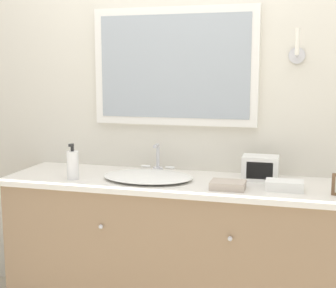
{
  "coord_description": "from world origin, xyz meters",
  "views": [
    {
      "loc": [
        0.62,
        -2.15,
        1.45
      ],
      "look_at": [
        -0.05,
        0.3,
        1.05
      ],
      "focal_mm": 50.0,
      "sensor_mm": 36.0,
      "label": 1
    }
  ],
  "objects": [
    {
      "name": "wall_back",
      "position": [
        -0.0,
        0.61,
        1.28
      ],
      "size": [
        8.0,
        0.18,
        2.55
      ],
      "color": "silver",
      "rests_on": "ground_plane"
    },
    {
      "name": "soap_bottle",
      "position": [
        -0.56,
        0.17,
        0.93
      ],
      "size": [
        0.07,
        0.07,
        0.2
      ],
      "color": "white",
      "rests_on": "vanity_counter"
    },
    {
      "name": "hand_towel_near_sink",
      "position": [
        0.3,
        0.18,
        0.87
      ],
      "size": [
        0.18,
        0.13,
        0.04
      ],
      "color": "#B7A899",
      "rests_on": "vanity_counter"
    },
    {
      "name": "sink_basin",
      "position": [
        -0.16,
        0.28,
        0.87
      ],
      "size": [
        0.51,
        0.41,
        0.17
      ],
      "color": "white",
      "rests_on": "vanity_counter"
    },
    {
      "name": "hand_towel_far_corner",
      "position": [
        0.58,
        0.23,
        0.88
      ],
      "size": [
        0.19,
        0.12,
        0.05
      ],
      "color": "white",
      "rests_on": "vanity_counter"
    },
    {
      "name": "appliance_box",
      "position": [
        0.45,
        0.42,
        0.92
      ],
      "size": [
        0.19,
        0.14,
        0.14
      ],
      "color": "white",
      "rests_on": "vanity_counter"
    },
    {
      "name": "vanity_counter",
      "position": [
        0.0,
        0.3,
        0.43
      ],
      "size": [
        1.94,
        0.56,
        0.85
      ],
      "color": "#937556",
      "rests_on": "ground_plane"
    }
  ]
}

